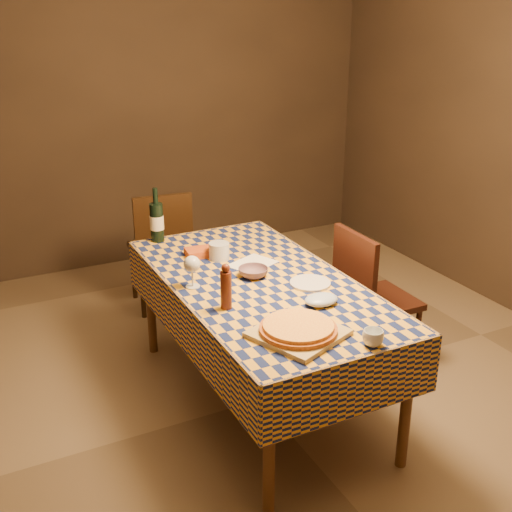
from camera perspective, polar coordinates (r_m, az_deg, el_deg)
name	(u,v)px	position (r m, az deg, el deg)	size (l,w,h in m)	color
room	(260,178)	(3.32, 0.39, 6.94)	(5.00, 5.10, 2.70)	brown
dining_table	(260,294)	(3.54, 0.36, -3.37)	(0.94, 1.84, 0.77)	brown
cutting_board	(298,333)	(2.96, 3.77, -6.87)	(0.36, 0.36, 0.02)	tan
pizza	(298,328)	(2.95, 3.78, -6.38)	(0.45, 0.45, 0.04)	#9F4C1A
pepper_mill	(226,288)	(3.17, -2.68, -2.83)	(0.06, 0.06, 0.24)	#511F12
bowl	(253,272)	(3.56, -0.25, -1.46)	(0.17, 0.17, 0.05)	#684C57
wine_glass	(192,265)	(3.41, -5.71, -0.81)	(0.10, 0.10, 0.18)	silver
wine_bottle	(157,221)	(4.10, -8.81, 3.06)	(0.09, 0.09, 0.35)	black
deli_tub	(219,251)	(3.80, -3.30, 0.44)	(0.12, 0.12, 0.10)	#B7BBBE
takeout_container	(201,252)	(3.86, -4.95, 0.34)	(0.18, 0.12, 0.04)	#B34517
white_plate	(310,283)	(3.48, 4.84, -2.41)	(0.22, 0.22, 0.01)	silver
tumbler	(373,338)	(2.91, 10.36, -7.18)	(0.10, 0.10, 0.08)	white
flour_patch	(252,264)	(3.74, -0.32, -0.69)	(0.26, 0.20, 0.00)	white
flour_bag	(321,300)	(3.26, 5.82, -3.88)	(0.18, 0.13, 0.05)	#A5B9D3
chair_far	(161,244)	(4.78, -8.40, 1.03)	(0.46, 0.47, 0.93)	black
chair_right	(368,293)	(4.02, 9.94, -3.24)	(0.43, 0.42, 0.93)	black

